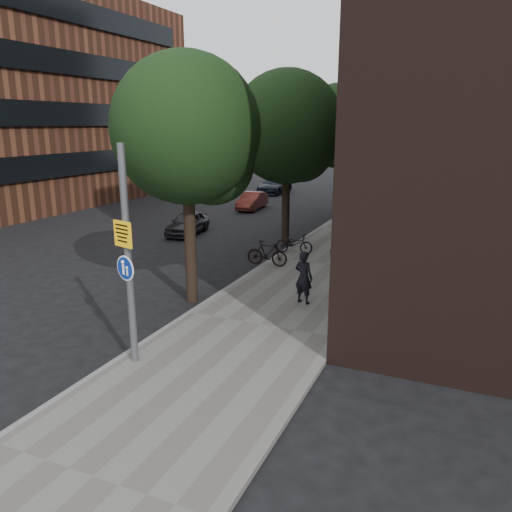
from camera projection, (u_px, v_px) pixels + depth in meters
The scene contains 15 objects.
ground at pixel (190, 382), 10.87m from camera, with size 120.00×120.00×0.00m, color black.
sidewalk at pixel (327, 265), 19.62m from camera, with size 4.50×60.00×0.12m, color #66635E.
curb_edge at pixel (273, 259), 20.48m from camera, with size 0.15×60.00×0.13m, color slate.
street_tree_near at pixel (191, 136), 14.64m from camera, with size 4.40×4.40×7.50m.
street_tree_mid at pixel (289, 131), 22.17m from camera, with size 5.00×5.00×7.80m.
street_tree_far at pixel (340, 129), 30.14m from camera, with size 5.00×5.00×7.80m.
signpost at pixel (128, 257), 10.97m from camera, with size 0.56×0.18×4.95m.
pedestrian at pixel (304, 277), 15.12m from camera, with size 0.60×0.39×1.64m, color black.
parked_bike_facade_near at pixel (373, 256), 19.08m from camera, with size 0.54×1.55×0.82m, color black.
parked_bike_facade_far at pixel (347, 250), 19.89m from camera, with size 0.42×1.47×0.89m, color black.
parked_bike_curb_near at pixel (294, 243), 21.09m from camera, with size 0.56×1.59×0.84m, color black.
parked_bike_curb_far at pixel (267, 253), 19.22m from camera, with size 0.46×1.63×0.98m, color black.
parked_car_near at pixel (188, 223), 25.23m from camera, with size 1.35×3.35×1.14m, color #232326.
parked_car_mid at pixel (252, 201), 32.53m from camera, with size 1.18×3.38×1.11m, color maroon.
parked_car_far at pixel (275, 185), 40.14m from camera, with size 1.80×4.42×1.28m, color black.
Camera 1 is at (5.24, -8.40, 5.46)m, focal length 35.00 mm.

